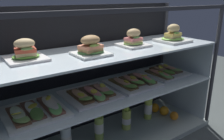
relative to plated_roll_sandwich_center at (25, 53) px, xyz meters
The scene contains 21 objects.
case_base_deck 0.87m from the plated_roll_sandwich_center, ahead, with size 1.56×0.53×0.04m, color #B5C1B8.
case_frame 0.57m from the plated_roll_sandwich_center, 13.61° to the left, with size 1.56×0.53×0.95m.
riser_lower_tier 0.72m from the plated_roll_sandwich_center, ahead, with size 1.50×0.47×0.36m.
shelf_lower_glass 0.61m from the plated_roll_sandwich_center, ahead, with size 1.52×0.49×0.01m, color silver.
riser_upper_tier 0.55m from the plated_roll_sandwich_center, ahead, with size 1.50×0.47×0.26m.
shelf_upper_glass 0.52m from the plated_roll_sandwich_center, ahead, with size 1.52×0.49×0.01m, color silver.
plated_roll_sandwich_center is the anchor object (origin of this frame).
plated_roll_sandwich_mid_right 0.35m from the plated_roll_sandwich_center, 17.54° to the right, with size 0.19×0.19×0.11m.
plated_roll_sandwich_near_right_corner 0.69m from the plated_roll_sandwich_center, ahead, with size 0.18×0.18×0.12m.
plated_roll_sandwich_right_of_center 1.03m from the plated_roll_sandwich_center, ahead, with size 0.21×0.21×0.13m.
open_sandwich_tray_far_right 0.31m from the plated_roll_sandwich_center, 95.62° to the right, with size 0.32×0.31×0.07m.
open_sandwich_tray_near_right_corner 0.46m from the plated_roll_sandwich_center, 11.54° to the right, with size 0.32×0.32×0.06m.
open_sandwich_tray_mid_left 0.75m from the plated_roll_sandwich_center, ahead, with size 0.32×0.31×0.07m.
open_sandwich_tray_near_left_corner 1.08m from the plated_roll_sandwich_center, ahead, with size 0.32×0.32×0.06m.
juice_bottle_front_middle 0.62m from the plated_roll_sandwich_center, ahead, with size 0.07×0.07×0.22m.
juice_bottle_front_fourth 0.73m from the plated_roll_sandwich_center, ahead, with size 0.07×0.07×0.22m.
juice_bottle_front_right_end 0.90m from the plated_roll_sandwich_center, ahead, with size 0.07×0.07×0.22m.
juice_bottle_back_center 1.08m from the plated_roll_sandwich_center, ahead, with size 0.06×0.06×0.25m.
orange_fruit_beside_bottles 1.22m from the plated_roll_sandwich_center, ahead, with size 0.08×0.08×0.08m, color orange.
orange_fruit_near_left_post 1.26m from the plated_roll_sandwich_center, ahead, with size 0.07×0.07×0.07m, color orange.
orange_fruit_rolled_forward 1.24m from the plated_roll_sandwich_center, ahead, with size 0.08×0.08×0.08m, color orange.
Camera 1 is at (-0.82, -1.16, 1.00)m, focal length 36.89 mm.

